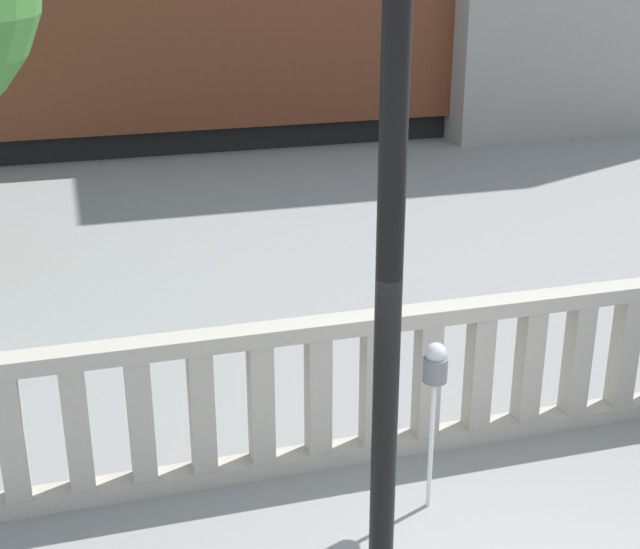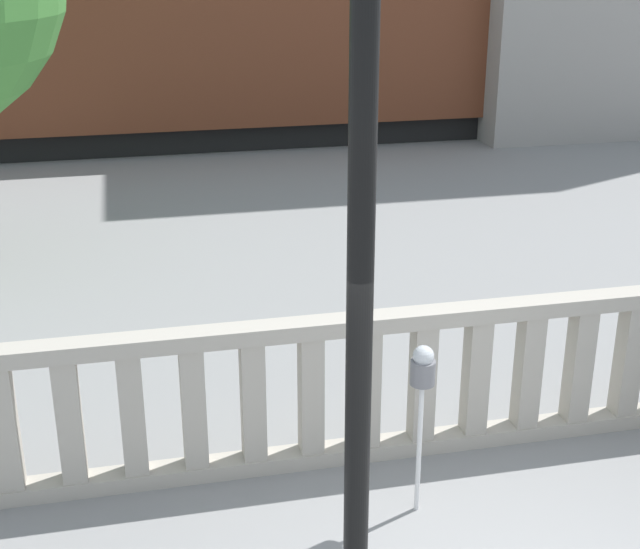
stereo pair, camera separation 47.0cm
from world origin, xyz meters
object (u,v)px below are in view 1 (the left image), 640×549
at_px(lamppost, 392,197).
at_px(parking_meter, 435,374).
at_px(train_far, 280,8).
at_px(train_near, 305,48).

xyz_separation_m(lamppost, parking_meter, (0.80, 1.04, -1.79)).
bearing_deg(train_far, train_near, -100.60).
height_order(lamppost, train_far, lamppost).
height_order(lamppost, train_near, lamppost).
relative_size(lamppost, parking_meter, 4.02).
bearing_deg(lamppost, train_far, 77.82).
height_order(parking_meter, train_near, train_near).
relative_size(parking_meter, train_near, 0.06).
relative_size(lamppost, train_near, 0.24).
xyz_separation_m(parking_meter, train_far, (4.66, 24.24, 0.78)).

